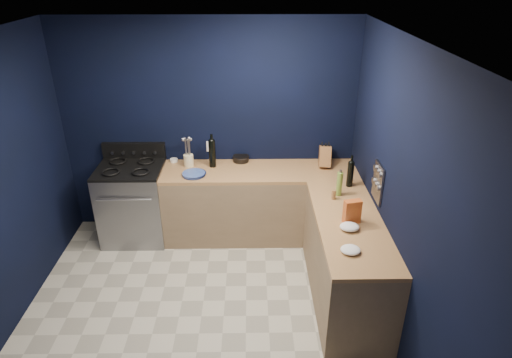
{
  "coord_description": "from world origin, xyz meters",
  "views": [
    {
      "loc": [
        0.49,
        -3.22,
        3.12
      ],
      "look_at": [
        0.55,
        1.0,
        1.0
      ],
      "focal_mm": 30.66,
      "sensor_mm": 36.0,
      "label": 1
    }
  ],
  "objects_px": {
    "plate_stack": "(194,174)",
    "knife_block": "(325,156)",
    "utensil_crock": "(189,160)",
    "crouton_bag": "(352,212)",
    "gas_range": "(134,204)"
  },
  "relations": [
    {
      "from": "crouton_bag",
      "to": "knife_block",
      "type": "bearing_deg",
      "value": 80.91
    },
    {
      "from": "gas_range",
      "to": "knife_block",
      "type": "distance_m",
      "value": 2.38
    },
    {
      "from": "utensil_crock",
      "to": "knife_block",
      "type": "bearing_deg",
      "value": -0.31
    },
    {
      "from": "plate_stack",
      "to": "knife_block",
      "type": "distance_m",
      "value": 1.57
    },
    {
      "from": "gas_range",
      "to": "knife_block",
      "type": "height_order",
      "value": "knife_block"
    },
    {
      "from": "plate_stack",
      "to": "crouton_bag",
      "type": "distance_m",
      "value": 1.91
    },
    {
      "from": "knife_block",
      "to": "crouton_bag",
      "type": "bearing_deg",
      "value": -81.46
    },
    {
      "from": "crouton_bag",
      "to": "gas_range",
      "type": "bearing_deg",
      "value": 142.56
    },
    {
      "from": "utensil_crock",
      "to": "plate_stack",
      "type": "bearing_deg",
      "value": -71.69
    },
    {
      "from": "knife_block",
      "to": "gas_range",
      "type": "bearing_deg",
      "value": -170.68
    },
    {
      "from": "plate_stack",
      "to": "utensil_crock",
      "type": "height_order",
      "value": "utensil_crock"
    },
    {
      "from": "utensil_crock",
      "to": "knife_block",
      "type": "height_order",
      "value": "knife_block"
    },
    {
      "from": "utensil_crock",
      "to": "crouton_bag",
      "type": "relative_size",
      "value": 0.62
    },
    {
      "from": "plate_stack",
      "to": "gas_range",
      "type": "bearing_deg",
      "value": 171.32
    },
    {
      "from": "plate_stack",
      "to": "knife_block",
      "type": "relative_size",
      "value": 1.07
    }
  ]
}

